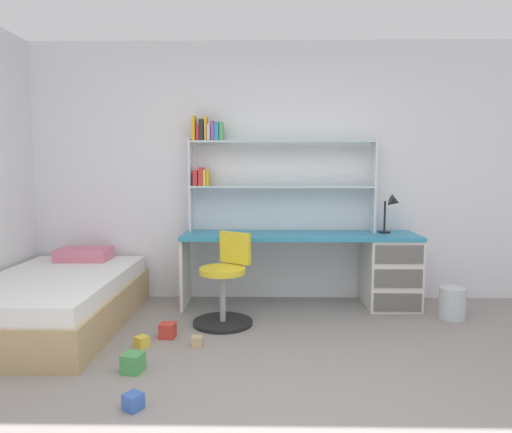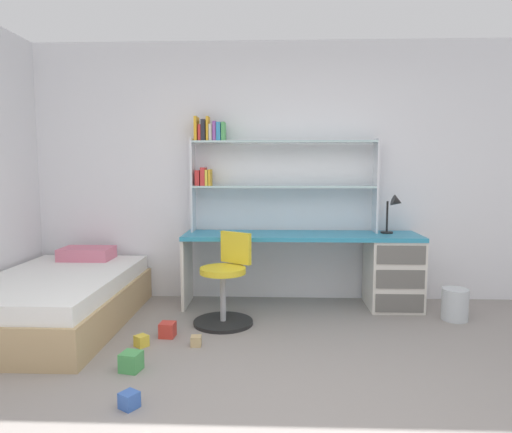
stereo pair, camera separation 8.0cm
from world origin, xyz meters
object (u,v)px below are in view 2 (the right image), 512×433
object	(u,v)px
swivel_chair	(225,288)
toy_block_blue_0	(129,400)
toy_block_natural_5	(196,341)
desk_lamp	(395,208)
toy_block_green_2	(131,362)
bookshelf_hutch	(259,163)
toy_block_yellow_3	(141,341)
waste_bin	(455,304)
bed_platform	(57,300)
desk	(365,265)
toy_block_red_1	(168,330)

from	to	relation	value
swivel_chair	toy_block_blue_0	world-z (taller)	swivel_chair
toy_block_blue_0	toy_block_natural_5	size ratio (longest dim) A/B	1.18
desk_lamp	toy_block_green_2	world-z (taller)	desk_lamp
desk_lamp	toy_block_natural_5	distance (m)	2.28
desk_lamp	bookshelf_hutch	bearing A→B (deg)	174.99
desk_lamp	toy_block_green_2	xyz separation A→B (m)	(-2.13, -1.55, -0.91)
toy_block_yellow_3	swivel_chair	bearing A→B (deg)	43.51
toy_block_blue_0	swivel_chair	bearing A→B (deg)	74.76
waste_bin	toy_block_natural_5	distance (m)	2.33
bookshelf_hutch	bed_platform	distance (m)	2.23
desk	desk_lamp	distance (m)	0.63
waste_bin	toy_block_blue_0	bearing A→B (deg)	-146.49
toy_block_green_2	bed_platform	bearing A→B (deg)	136.35
bed_platform	toy_block_red_1	distance (m)	1.06
desk	toy_block_red_1	world-z (taller)	desk
waste_bin	toy_block_red_1	size ratio (longest dim) A/B	2.40
desk_lamp	toy_block_blue_0	xyz separation A→B (m)	(-1.99, -2.03, -0.93)
toy_block_green_2	toy_block_red_1	bearing A→B (deg)	80.79
desk	waste_bin	world-z (taller)	desk
desk	toy_block_yellow_3	distance (m)	2.22
desk_lamp	toy_block_red_1	world-z (taller)	desk_lamp
swivel_chair	toy_block_natural_5	distance (m)	0.62
waste_bin	toy_block_yellow_3	world-z (taller)	waste_bin
bed_platform	toy_block_red_1	world-z (taller)	bed_platform
desk	toy_block_green_2	xyz separation A→B (m)	(-1.85, -1.51, -0.35)
toy_block_natural_5	swivel_chair	bearing A→B (deg)	72.20
desk	bookshelf_hutch	distance (m)	1.44
bed_platform	toy_block_yellow_3	xyz separation A→B (m)	(0.86, -0.45, -0.18)
desk_lamp	swivel_chair	size ratio (longest dim) A/B	0.48
swivel_chair	toy_block_yellow_3	bearing A→B (deg)	-136.49
waste_bin	toy_block_natural_5	size ratio (longest dim) A/B	3.62
waste_bin	toy_block_natural_5	world-z (taller)	waste_bin
toy_block_blue_0	toy_block_red_1	size ratio (longest dim) A/B	0.78
swivel_chair	toy_block_red_1	xyz separation A→B (m)	(-0.43, -0.35, -0.25)
toy_block_yellow_3	toy_block_green_2	bearing A→B (deg)	-82.95
waste_bin	swivel_chair	bearing A→B (deg)	-175.44
toy_block_red_1	toy_block_natural_5	bearing A→B (deg)	-34.63
desk_lamp	toy_block_yellow_3	xyz separation A→B (m)	(-2.18, -1.13, -0.93)
waste_bin	toy_block_red_1	xyz separation A→B (m)	(-2.48, -0.52, -0.08)
bookshelf_hutch	waste_bin	distance (m)	2.24
waste_bin	toy_block_red_1	bearing A→B (deg)	-168.26
toy_block_blue_0	toy_block_natural_5	bearing A→B (deg)	76.27
toy_block_blue_0	desk_lamp	bearing A→B (deg)	45.53
bookshelf_hutch	toy_block_yellow_3	distance (m)	2.04
swivel_chair	toy_block_red_1	distance (m)	0.61
bookshelf_hutch	toy_block_blue_0	bearing A→B (deg)	-107.34
bookshelf_hutch	toy_block_natural_5	bearing A→B (deg)	-109.98
desk	desk_lamp	xyz separation A→B (m)	(0.28, 0.04, 0.56)
waste_bin	toy_block_red_1	world-z (taller)	waste_bin
bed_platform	toy_block_red_1	size ratio (longest dim) A/B	15.67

